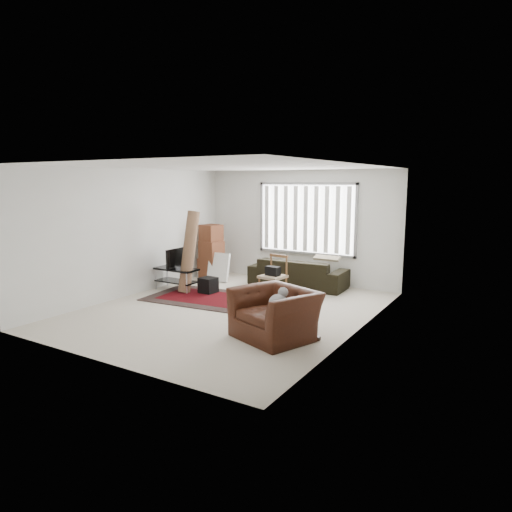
{
  "coord_description": "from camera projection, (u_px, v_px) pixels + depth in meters",
  "views": [
    {
      "loc": [
        4.8,
        -6.96,
        2.44
      ],
      "look_at": [
        0.44,
        0.25,
        1.05
      ],
      "focal_mm": 32.0,
      "sensor_mm": 36.0,
      "label": 1
    }
  ],
  "objects": [
    {
      "name": "subwoofer",
      "position": [
        208.0,
        285.0,
        9.99
      ],
      "size": [
        0.35,
        0.35,
        0.33
      ],
      "primitive_type": "cube",
      "rotation": [
        0.0,
        0.0,
        -0.06
      ],
      "color": "black",
      "rests_on": "persian_rug"
    },
    {
      "name": "moving_boxes",
      "position": [
        212.0,
        253.0,
        11.51
      ],
      "size": [
        0.63,
        0.58,
        1.36
      ],
      "color": "brown",
      "rests_on": "ground"
    },
    {
      "name": "side_chair",
      "position": [
        273.0,
        274.0,
        9.6
      ],
      "size": [
        0.54,
        0.54,
        0.9
      ],
      "rotation": [
        0.0,
        0.0,
        -0.13
      ],
      "color": "#867157",
      "rests_on": "ground"
    },
    {
      "name": "room",
      "position": [
        245.0,
        216.0,
        8.85
      ],
      "size": [
        6.0,
        6.02,
        2.71
      ],
      "color": "beige",
      "rests_on": "ground"
    },
    {
      "name": "rolled_rug",
      "position": [
        189.0,
        252.0,
        10.03
      ],
      "size": [
        0.35,
        0.64,
        1.8
      ],
      "primitive_type": "cylinder",
      "rotation": [
        -0.2,
        0.0,
        -0.13
      ],
      "color": "brown",
      "rests_on": "ground"
    },
    {
      "name": "sofa",
      "position": [
        298.0,
        268.0,
        10.6
      ],
      "size": [
        2.27,
        1.04,
        0.86
      ],
      "primitive_type": "imported",
      "rotation": [
        0.0,
        0.0,
        3.17
      ],
      "color": "black",
      "rests_on": "ground"
    },
    {
      "name": "white_flatpack",
      "position": [
        219.0,
        267.0,
        11.17
      ],
      "size": [
        0.58,
        0.31,
        0.7
      ],
      "primitive_type": "cube",
      "rotation": [
        -0.24,
        0.0,
        0.11
      ],
      "color": "silver",
      "rests_on": "ground"
    },
    {
      "name": "tv_stand",
      "position": [
        176.0,
        274.0,
        10.27
      ],
      "size": [
        1.0,
        0.45,
        0.5
      ],
      "color": "black",
      "rests_on": "ground"
    },
    {
      "name": "persian_rug",
      "position": [
        206.0,
        298.0,
        9.6
      ],
      "size": [
        2.51,
        1.8,
        0.02
      ],
      "color": "black",
      "rests_on": "ground"
    },
    {
      "name": "tv",
      "position": [
        176.0,
        258.0,
        10.21
      ],
      "size": [
        0.11,
        0.81,
        0.47
      ],
      "primitive_type": "imported",
      "rotation": [
        0.0,
        0.0,
        1.57
      ],
      "color": "black",
      "rests_on": "tv_stand"
    },
    {
      "name": "armchair",
      "position": [
        275.0,
        310.0,
        7.11
      ],
      "size": [
        1.48,
        1.39,
        0.88
      ],
      "rotation": [
        0.0,
        0.0,
        -0.36
      ],
      "color": "#39170B",
      "rests_on": "ground"
    }
  ]
}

